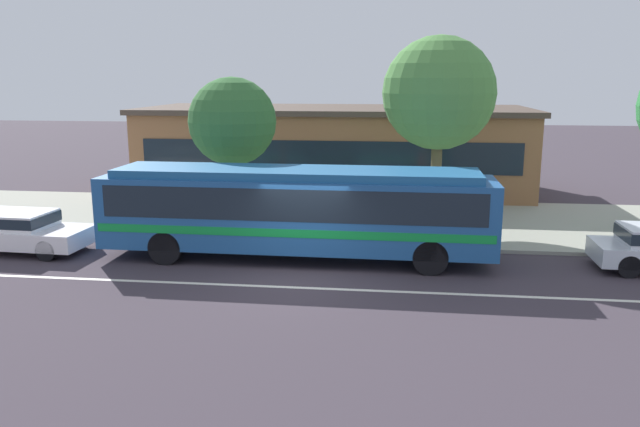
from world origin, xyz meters
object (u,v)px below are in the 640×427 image
(pedestrian_waiting_near_sign, at_px, (432,204))
(street_tree_near_stop, at_px, (232,122))
(bus_stop_sign, at_px, (441,198))
(street_tree_mid_block, at_px, (439,94))
(sedan_behind_bus, at_px, (14,229))
(transit_bus, at_px, (297,207))

(pedestrian_waiting_near_sign, bearing_deg, street_tree_near_stop, 179.57)
(street_tree_near_stop, bearing_deg, pedestrian_waiting_near_sign, -0.43)
(bus_stop_sign, relative_size, street_tree_near_stop, 0.44)
(pedestrian_waiting_near_sign, xyz_separation_m, street_tree_mid_block, (0.16, 1.15, 3.78))
(sedan_behind_bus, relative_size, street_tree_near_stop, 0.88)
(bus_stop_sign, distance_m, street_tree_near_stop, 7.80)
(pedestrian_waiting_near_sign, bearing_deg, sedan_behind_bus, -164.10)
(pedestrian_waiting_near_sign, height_order, bus_stop_sign, bus_stop_sign)
(transit_bus, bearing_deg, street_tree_near_stop, 128.63)
(transit_bus, xyz_separation_m, street_tree_mid_block, (4.39, 4.68, 3.26))
(sedan_behind_bus, height_order, street_tree_mid_block, street_tree_mid_block)
(pedestrian_waiting_near_sign, relative_size, bus_stop_sign, 0.71)
(bus_stop_sign, bearing_deg, street_tree_near_stop, 166.95)
(transit_bus, xyz_separation_m, street_tree_near_stop, (-2.87, 3.59, 2.28))
(transit_bus, xyz_separation_m, bus_stop_sign, (4.41, 1.90, 0.02))
(transit_bus, height_order, bus_stop_sign, transit_bus)
(pedestrian_waiting_near_sign, bearing_deg, street_tree_mid_block, 82.10)
(pedestrian_waiting_near_sign, xyz_separation_m, street_tree_near_stop, (-7.09, 0.05, 2.79))
(transit_bus, bearing_deg, bus_stop_sign, 23.31)
(transit_bus, relative_size, bus_stop_sign, 4.98)
(bus_stop_sign, bearing_deg, street_tree_mid_block, 90.55)
(bus_stop_sign, xyz_separation_m, street_tree_near_stop, (-7.28, 1.69, 2.25))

